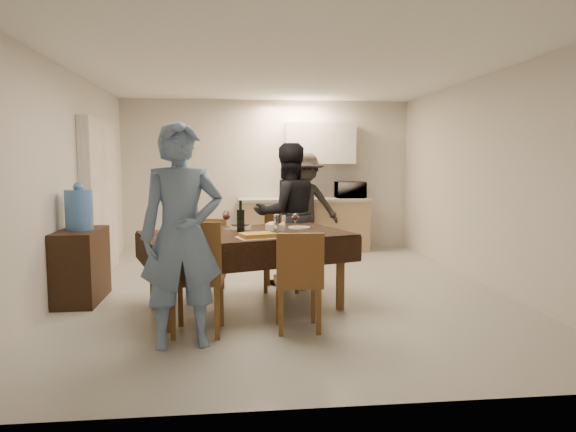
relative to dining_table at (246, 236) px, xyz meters
name	(u,v)px	position (x,y,z in m)	size (l,w,h in m)	color
floor	(285,289)	(0.49, 0.73, -0.76)	(5.00, 6.00, 0.02)	#A5A4A0
ceiling	(285,69)	(0.49, 0.73, 1.84)	(5.00, 6.00, 0.02)	white
wall_back	(268,175)	(0.49, 3.73, 0.54)	(5.00, 0.02, 2.60)	beige
wall_front	(337,200)	(0.49, -2.27, 0.54)	(5.00, 0.02, 2.60)	beige
wall_left	(64,182)	(-2.01, 0.73, 0.54)	(0.02, 6.00, 2.60)	beige
wall_right	(487,181)	(2.99, 0.73, 0.54)	(0.02, 6.00, 2.60)	beige
stub_partition	(100,197)	(-1.93, 1.93, 0.29)	(0.15, 1.40, 2.10)	silver
kitchen_base_cabinet	(304,226)	(1.09, 3.41, -0.33)	(2.20, 0.60, 0.86)	tan
kitchen_worktop	(304,200)	(1.09, 3.41, 0.12)	(2.24, 0.64, 0.05)	#ABABA6
upper_cabinet	(320,143)	(1.39, 3.55, 1.09)	(1.20, 0.34, 0.70)	silver
dining_table	(246,236)	(0.00, 0.00, 0.00)	(2.32, 1.77, 0.80)	black
chair_near_left	(197,266)	(-0.45, -0.85, -0.14)	(0.50, 0.50, 0.55)	brown
chair_near_right	(299,271)	(0.45, -0.84, -0.20)	(0.42, 0.42, 0.49)	brown
chair_far_left	(206,249)	(-0.45, 0.67, -0.24)	(0.47, 0.48, 0.46)	brown
chair_far_right	(283,241)	(0.45, 0.66, -0.16)	(0.51, 0.52, 0.54)	brown
console	(81,266)	(-1.79, 0.47, -0.37)	(0.43, 0.86, 0.79)	black
water_jug	(79,210)	(-1.79, 0.47, 0.25)	(0.29, 0.29, 0.44)	#4E85D2
wine_bottle	(241,216)	(-0.05, 0.05, 0.20)	(0.08, 0.08, 0.33)	black
water_pitcher	(280,224)	(0.35, -0.05, 0.13)	(0.12, 0.12, 0.19)	white
savoury_tart	(257,235)	(0.10, -0.38, 0.06)	(0.37, 0.28, 0.05)	gold
salad_bowl	(273,227)	(0.30, 0.18, 0.07)	(0.17, 0.17, 0.07)	white
mushroom_dish	(240,227)	(-0.05, 0.28, 0.06)	(0.21, 0.21, 0.04)	white
wine_glass_a	(190,228)	(-0.55, -0.25, 0.13)	(0.08, 0.08, 0.18)	white
wine_glass_b	(295,221)	(0.55, 0.25, 0.12)	(0.08, 0.08, 0.17)	white
wine_glass_c	(226,220)	(-0.20, 0.30, 0.14)	(0.09, 0.09, 0.20)	white
plate_near_left	(184,237)	(-0.60, -0.30, 0.04)	(0.28, 0.28, 0.02)	white
plate_near_right	(307,235)	(0.60, -0.30, 0.04)	(0.24, 0.24, 0.01)	white
plate_far_left	(189,229)	(-0.60, 0.30, 0.05)	(0.28, 0.28, 0.02)	white
plate_far_right	(299,227)	(0.60, 0.30, 0.04)	(0.25, 0.25, 0.01)	white
microwave	(350,190)	(1.90, 3.41, 0.29)	(0.50, 0.34, 0.28)	silver
person_near	(182,236)	(-0.55, -1.05, 0.16)	(0.68, 0.44, 1.86)	#617EA7
person_far	(287,214)	(0.55, 1.05, 0.12)	(0.86, 0.67, 1.76)	black
person_kitchen	(305,205)	(1.04, 2.96, 0.07)	(1.08, 0.62, 1.68)	black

